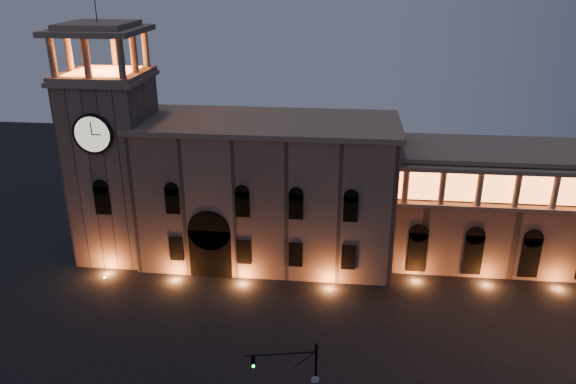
{
  "coord_description": "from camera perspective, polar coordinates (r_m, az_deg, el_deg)",
  "views": [
    {
      "loc": [
        7.08,
        -40.51,
        34.27
      ],
      "look_at": [
        1.11,
        16.0,
        11.18
      ],
      "focal_mm": 35.0,
      "sensor_mm": 36.0,
      "label": 1
    }
  ],
  "objects": [
    {
      "name": "ground",
      "position": [
        53.53,
        -3.13,
        -17.73
      ],
      "size": [
        160.0,
        160.0,
        0.0
      ],
      "primitive_type": "plane",
      "color": "black",
      "rests_on": "ground"
    },
    {
      "name": "colonnade_wing",
      "position": [
        74.15,
        25.19,
        -1.4
      ],
      "size": [
        40.6,
        11.5,
        14.5
      ],
      "color": "#765B4B",
      "rests_on": "ground"
    },
    {
      "name": "traffic_light",
      "position": [
        45.96,
        1.55,
        -18.88
      ],
      "size": [
        5.64,
        1.44,
        7.86
      ],
      "rotation": [
        0.0,
        0.0,
        0.19
      ],
      "color": "black",
      "rests_on": "ground"
    },
    {
      "name": "clock_tower",
      "position": [
        70.82,
        -17.25,
        3.19
      ],
      "size": [
        9.8,
        9.8,
        32.4
      ],
      "color": "#7B6050",
      "rests_on": "ground"
    },
    {
      "name": "government_building",
      "position": [
        68.06,
        -2.14,
        0.1
      ],
      "size": [
        30.8,
        12.8,
        17.6
      ],
      "color": "#7B6050",
      "rests_on": "ground"
    }
  ]
}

